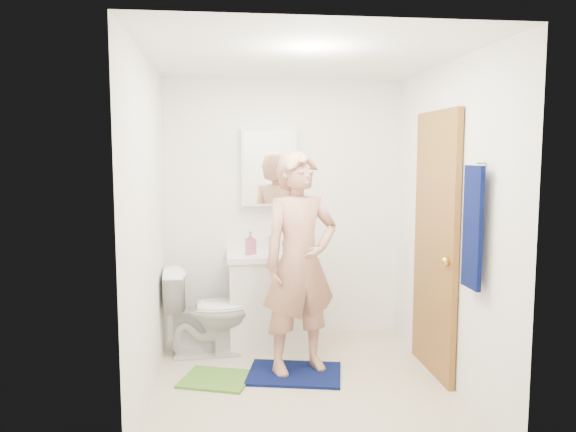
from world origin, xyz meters
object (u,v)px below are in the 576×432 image
object	(u,v)px
toilet	(208,311)
soap_dispenser	(250,243)
toothbrush_cup	(288,246)
towel	(473,227)
man	(300,263)
vanity_cabinet	(271,301)
medicine_cabinet	(269,167)

from	to	relation	value
toilet	soap_dispenser	world-z (taller)	soap_dispenser
toilet	toothbrush_cup	world-z (taller)	toothbrush_cup
towel	soap_dispenser	xyz separation A→B (m)	(-1.37, 1.40, -0.30)
man	vanity_cabinet	bearing A→B (deg)	85.11
soap_dispenser	toothbrush_cup	xyz separation A→B (m)	(0.35, 0.14, -0.05)
soap_dispenser	man	distance (m)	0.69
toilet	medicine_cabinet	bearing A→B (deg)	-57.46
toilet	man	size ratio (longest dim) A/B	0.44
vanity_cabinet	soap_dispenser	size ratio (longest dim) A/B	4.04
vanity_cabinet	medicine_cabinet	size ratio (longest dim) A/B	1.14
toilet	vanity_cabinet	bearing A→B (deg)	-75.61
toilet	toothbrush_cup	bearing A→B (deg)	-74.82
medicine_cabinet	towel	xyz separation A→B (m)	(1.18, -1.71, -0.35)
towel	toilet	bearing A→B (deg)	143.05
medicine_cabinet	toothbrush_cup	xyz separation A→B (m)	(0.16, -0.16, -0.70)
vanity_cabinet	man	size ratio (longest dim) A/B	0.47
soap_dispenser	toothbrush_cup	bearing A→B (deg)	22.32
soap_dispenser	man	world-z (taller)	man
vanity_cabinet	man	xyz separation A→B (m)	(0.17, -0.67, 0.48)
man	toothbrush_cup	bearing A→B (deg)	71.75
vanity_cabinet	toilet	size ratio (longest dim) A/B	1.06
medicine_cabinet	toilet	xyz separation A→B (m)	(-0.56, -0.40, -1.22)
toilet	man	distance (m)	1.02
towel	toothbrush_cup	world-z (taller)	towel
medicine_cabinet	toothbrush_cup	distance (m)	0.74
toothbrush_cup	man	world-z (taller)	man
toilet	toothbrush_cup	xyz separation A→B (m)	(0.72, 0.24, 0.52)
medicine_cabinet	towel	size ratio (longest dim) A/B	0.87
towel	medicine_cabinet	bearing A→B (deg)	124.61
vanity_cabinet	toothbrush_cup	world-z (taller)	toothbrush_cup
towel	toothbrush_cup	bearing A→B (deg)	123.43
toilet	toothbrush_cup	size ratio (longest dim) A/B	6.57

